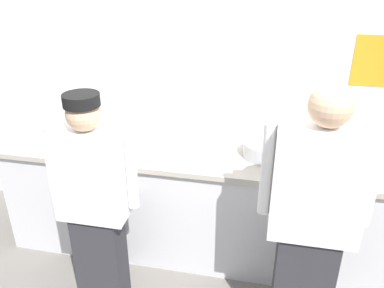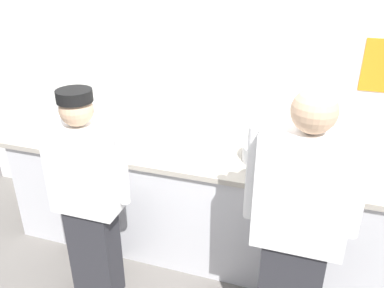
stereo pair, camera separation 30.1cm
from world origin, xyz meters
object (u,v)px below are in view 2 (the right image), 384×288
at_px(chef_near_left, 88,197).
at_px(mixing_bowl_steel, 265,153).
at_px(plate_stack_front, 309,154).
at_px(ramekin_red_sauce, 63,137).
at_px(plate_stack_rear, 343,155).
at_px(chef_center, 297,229).
at_px(ramekin_green_sauce, 378,174).
at_px(sheet_tray, 119,138).
at_px(ramekin_orange_sauce, 59,123).

bearing_deg(chef_near_left, mixing_bowl_steel, 33.96).
xyz_separation_m(plate_stack_front, ramekin_red_sauce, (-1.94, -0.29, -0.01)).
relative_size(chef_near_left, plate_stack_rear, 7.17).
height_order(chef_center, ramekin_green_sauce, chef_center).
height_order(sheet_tray, ramekin_green_sauce, ramekin_green_sauce).
xyz_separation_m(ramekin_green_sauce, ramekin_orange_sauce, (-2.60, 0.08, -0.00)).
distance_m(chef_center, plate_stack_front, 0.88).
relative_size(chef_near_left, plate_stack_front, 7.52).
xyz_separation_m(chef_near_left, sheet_tray, (-0.13, 0.72, 0.10)).
bearing_deg(plate_stack_front, sheet_tray, -174.64).
bearing_deg(plate_stack_front, ramekin_green_sauce, -16.85).
relative_size(chef_near_left, ramekin_green_sauce, 14.54).
bearing_deg(ramekin_red_sauce, plate_stack_front, 8.41).
height_order(plate_stack_rear, ramekin_red_sauce, plate_stack_rear).
bearing_deg(chef_near_left, chef_center, -1.05).
bearing_deg(sheet_tray, mixing_bowl_steel, 0.03).
bearing_deg(plate_stack_rear, chef_near_left, -151.38).
bearing_deg(ramekin_green_sauce, chef_near_left, -158.72).
bearing_deg(ramekin_green_sauce, mixing_bowl_steel, 179.88).
bearing_deg(chef_center, chef_near_left, 178.95).
bearing_deg(mixing_bowl_steel, plate_stack_rear, 16.41).
distance_m(chef_center, sheet_tray, 1.67).
height_order(chef_center, sheet_tray, chef_center).
height_order(chef_near_left, sheet_tray, chef_near_left).
xyz_separation_m(chef_near_left, chef_center, (1.36, -0.02, 0.08)).
height_order(chef_near_left, plate_stack_rear, chef_near_left).
distance_m(mixing_bowl_steel, ramekin_green_sauce, 0.77).
bearing_deg(sheet_tray, ramekin_orange_sauce, 172.54).
height_order(chef_near_left, ramekin_green_sauce, chef_near_left).
bearing_deg(chef_near_left, plate_stack_rear, 28.62).
bearing_deg(mixing_bowl_steel, chef_center, -68.31).
distance_m(chef_center, ramekin_red_sauce, 2.02).
bearing_deg(ramekin_red_sauce, chef_near_left, -45.07).
xyz_separation_m(mixing_bowl_steel, sheet_tray, (-1.20, -0.00, -0.05)).
height_order(chef_center, mixing_bowl_steel, chef_center).
xyz_separation_m(sheet_tray, ramekin_green_sauce, (1.97, -0.00, 0.01)).
distance_m(mixing_bowl_steel, ramekin_orange_sauce, 1.83).
xyz_separation_m(plate_stack_rear, mixing_bowl_steel, (-0.54, -0.16, 0.01)).
height_order(chef_center, plate_stack_front, chef_center).
bearing_deg(plate_stack_front, ramekin_red_sauce, -171.59).
relative_size(plate_stack_front, ramekin_red_sauce, 1.97).
relative_size(mixing_bowl_steel, ramekin_orange_sauce, 3.82).
bearing_deg(ramekin_orange_sauce, plate_stack_front, 1.55).
bearing_deg(sheet_tray, plate_stack_front, 5.36).
bearing_deg(chef_near_left, ramekin_orange_sauce, 133.86).
relative_size(plate_stack_rear, ramekin_red_sauce, 2.06).
bearing_deg(plate_stack_front, ramekin_orange_sauce, -178.45).
relative_size(chef_center, plate_stack_rear, 7.86).
relative_size(chef_center, ramekin_orange_sauce, 19.62).
distance_m(sheet_tray, ramekin_green_sauce, 1.97).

